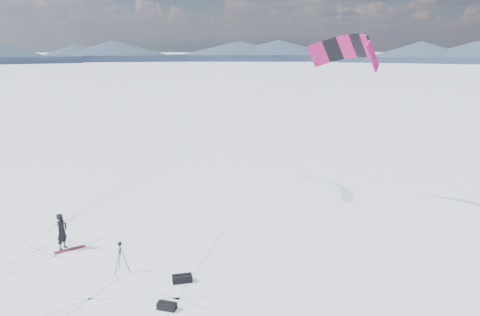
{
  "coord_description": "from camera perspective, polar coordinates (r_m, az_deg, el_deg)",
  "views": [
    {
      "loc": [
        4.51,
        -17.79,
        9.29
      ],
      "look_at": [
        6.51,
        5.37,
        3.79
      ],
      "focal_mm": 35.0,
      "sensor_mm": 36.0,
      "label": 1
    }
  ],
  "objects": [
    {
      "name": "gear_bag_b",
      "position": [
        18.02,
        -8.91,
        -17.37
      ],
      "size": [
        0.77,
        0.56,
        0.32
      ],
      "rotation": [
        0.0,
        0.0,
        -0.36
      ],
      "color": "black",
      "rests_on": "ground"
    },
    {
      "name": "horizon_hills",
      "position": [
        19.47,
        -18.15,
        -6.86
      ],
      "size": [
        704.0,
        704.42,
        8.0
      ],
      "color": "#1C2837",
      "rests_on": "ground"
    },
    {
      "name": "ground",
      "position": [
        20.57,
        -17.57,
        -14.2
      ],
      "size": [
        1800.0,
        1800.0,
        0.0
      ],
      "primitive_type": "plane",
      "color": "white"
    },
    {
      "name": "gear_bag_a",
      "position": [
        19.74,
        -7.07,
        -14.35
      ],
      "size": [
        0.85,
        0.5,
        0.36
      ],
      "rotation": [
        0.0,
        0.0,
        0.16
      ],
      "color": "black",
      "rests_on": "ground"
    },
    {
      "name": "snowkiter",
      "position": [
        24.05,
        -20.71,
        -10.31
      ],
      "size": [
        0.6,
        0.74,
        1.76
      ],
      "primitive_type": "imported",
      "rotation": [
        0.0,
        0.0,
        1.25
      ],
      "color": "black",
      "rests_on": "ground"
    },
    {
      "name": "tripod",
      "position": [
        20.71,
        -14.37,
        -11.12
      ],
      "size": [
        0.63,
        0.67,
        1.34
      ],
      "rotation": [
        0.0,
        0.0,
        -0.14
      ],
      "color": "black",
      "rests_on": "ground"
    },
    {
      "name": "power_kite",
      "position": [
        26.25,
        13.22,
        12.57
      ],
      "size": [
        15.9,
        6.72,
        8.78
      ],
      "color": "#AD1156",
      "rests_on": "ground"
    },
    {
      "name": "snowboard",
      "position": [
        23.83,
        -20.02,
        -10.43
      ],
      "size": [
        1.35,
        0.97,
        0.04
      ],
      "primitive_type": "cube",
      "rotation": [
        0.0,
        0.0,
        0.55
      ],
      "color": "maroon",
      "rests_on": "ground"
    },
    {
      "name": "snow_tracks",
      "position": [
        20.08,
        -19.65,
        -15.06
      ],
      "size": [
        17.62,
        14.39,
        0.01
      ],
      "color": "silver",
      "rests_on": "ground"
    }
  ]
}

